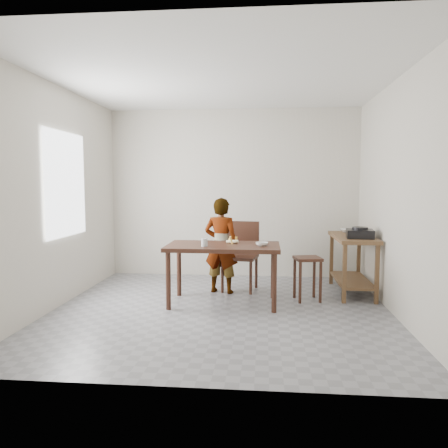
# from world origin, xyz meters

# --- Properties ---
(floor) EXTENTS (4.00, 4.00, 0.04)m
(floor) POSITION_xyz_m (0.00, 0.00, -0.02)
(floor) COLOR gray
(floor) RESTS_ON ground
(ceiling) EXTENTS (4.00, 4.00, 0.04)m
(ceiling) POSITION_xyz_m (0.00, 0.00, 2.72)
(ceiling) COLOR white
(ceiling) RESTS_ON wall_back
(wall_back) EXTENTS (4.00, 0.04, 2.70)m
(wall_back) POSITION_xyz_m (0.00, 2.02, 1.35)
(wall_back) COLOR beige
(wall_back) RESTS_ON ground
(wall_front) EXTENTS (4.00, 0.04, 2.70)m
(wall_front) POSITION_xyz_m (0.00, -2.02, 1.35)
(wall_front) COLOR beige
(wall_front) RESTS_ON ground
(wall_left) EXTENTS (0.04, 4.00, 2.70)m
(wall_left) POSITION_xyz_m (-2.02, 0.00, 1.35)
(wall_left) COLOR beige
(wall_left) RESTS_ON ground
(wall_right) EXTENTS (0.04, 4.00, 2.70)m
(wall_right) POSITION_xyz_m (2.02, 0.00, 1.35)
(wall_right) COLOR beige
(wall_right) RESTS_ON ground
(window_pane) EXTENTS (0.02, 1.10, 1.30)m
(window_pane) POSITION_xyz_m (-1.97, 0.20, 1.50)
(window_pane) COLOR white
(window_pane) RESTS_ON wall_left
(dining_table) EXTENTS (1.40, 0.80, 0.75)m
(dining_table) POSITION_xyz_m (0.00, 0.30, 0.38)
(dining_table) COLOR #391E14
(dining_table) RESTS_ON floor
(prep_counter) EXTENTS (0.50, 1.20, 0.80)m
(prep_counter) POSITION_xyz_m (1.72, 1.00, 0.40)
(prep_counter) COLOR brown
(prep_counter) RESTS_ON floor
(child) EXTENTS (0.54, 0.42, 1.32)m
(child) POSITION_xyz_m (-0.08, 0.86, 0.66)
(child) COLOR silver
(child) RESTS_ON floor
(dining_chair) EXTENTS (0.54, 0.54, 0.97)m
(dining_chair) POSITION_xyz_m (0.17, 1.01, 0.48)
(dining_chair) COLOR #391E14
(dining_chair) RESTS_ON floor
(stool) EXTENTS (0.38, 0.38, 0.57)m
(stool) POSITION_xyz_m (1.07, 0.55, 0.28)
(stool) COLOR #391E14
(stool) RESTS_ON floor
(glass_tumbler) EXTENTS (0.10, 0.10, 0.10)m
(glass_tumbler) POSITION_xyz_m (-0.21, 0.13, 0.80)
(glass_tumbler) COLOR silver
(glass_tumbler) RESTS_ON dining_table
(small_bowl) EXTENTS (0.16, 0.16, 0.05)m
(small_bowl) POSITION_xyz_m (0.48, 0.22, 0.77)
(small_bowl) COLOR silver
(small_bowl) RESTS_ON dining_table
(banana) EXTENTS (0.21, 0.17, 0.06)m
(banana) POSITION_xyz_m (0.10, 0.41, 0.78)
(banana) COLOR gold
(banana) RESTS_ON dining_table
(serving_bowl) EXTENTS (0.23, 0.23, 0.05)m
(serving_bowl) POSITION_xyz_m (1.71, 1.41, 0.83)
(serving_bowl) COLOR silver
(serving_bowl) RESTS_ON prep_counter
(gas_burner) EXTENTS (0.37, 0.37, 0.11)m
(gas_burner) POSITION_xyz_m (1.76, 0.74, 0.86)
(gas_burner) COLOR black
(gas_burner) RESTS_ON prep_counter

